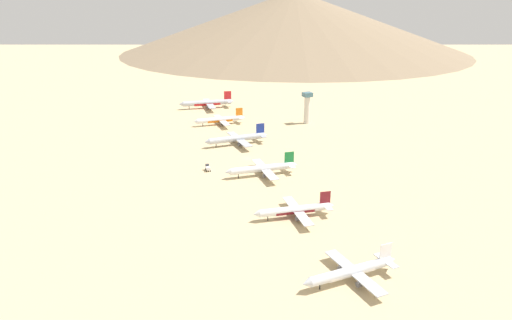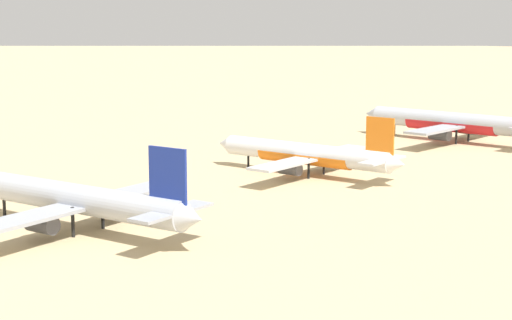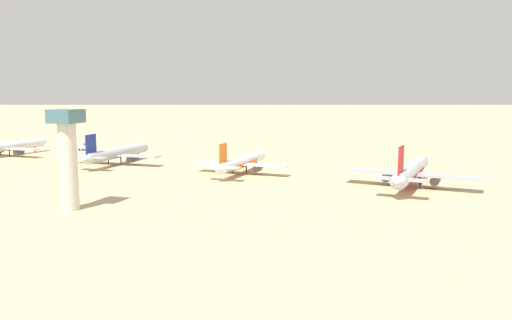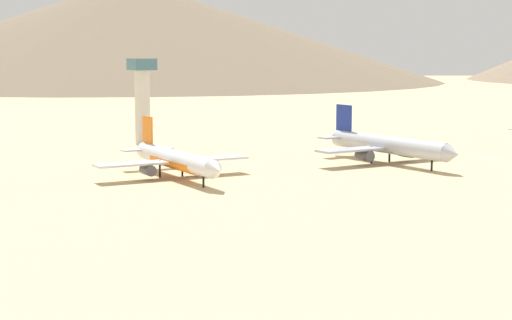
% 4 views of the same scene
% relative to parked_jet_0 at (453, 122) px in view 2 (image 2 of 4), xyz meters
% --- Properties ---
extents(parked_jet_0, '(54.02, 44.10, 15.59)m').
position_rel_parked_jet_0_xyz_m(parked_jet_0, '(0.00, 0.00, 0.00)').
color(parked_jet_0, '#B2B7C1').
rests_on(parked_jet_0, ground).
extents(parked_jet_1, '(45.99, 37.36, 13.26)m').
position_rel_parked_jet_0_xyz_m(parked_jet_1, '(7.73, 62.10, -0.77)').
color(parked_jet_1, silver).
rests_on(parked_jet_1, ground).
extents(parked_jet_2, '(49.86, 40.37, 14.42)m').
position_rel_parked_jet_0_xyz_m(parked_jet_2, '(13.65, 120.62, -0.33)').
color(parked_jet_2, '#B2B7C1').
rests_on(parked_jet_2, ground).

